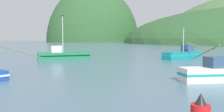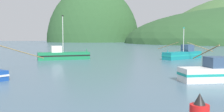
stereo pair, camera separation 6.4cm
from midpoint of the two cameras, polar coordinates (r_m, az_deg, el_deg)
The scene contains 4 objects.
hill_far_left at distance 231.13m, azimuth -4.22°, elevation 3.25°, with size 84.43×67.54×102.96m, color #2D562D.
fishing_boat_white at distance 25.21m, azimuth 24.36°, elevation -3.45°, with size 8.52×12.65×7.54m.
fishing_boat_green at distance 46.21m, azimuth -11.09°, elevation 0.23°, with size 9.57×3.78×8.01m.
fishing_boat_teal at distance 48.90m, azimuth 16.00°, elevation 0.39°, with size 9.19×11.03×5.91m.
Camera 2 is at (-7.48, -5.54, 4.01)m, focal length 39.94 mm.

